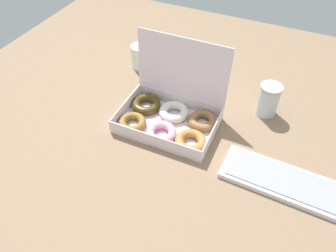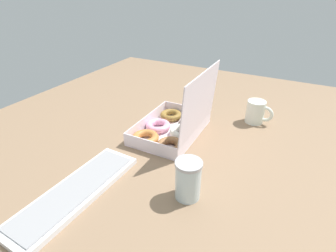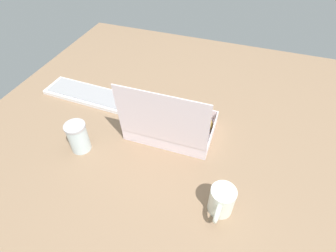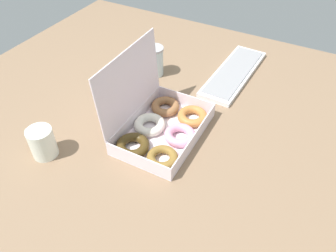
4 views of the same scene
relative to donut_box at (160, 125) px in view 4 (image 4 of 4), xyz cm
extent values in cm
cube|color=#886C51|center=(-4.66, 1.52, -4.47)|extent=(180.00, 180.00, 2.00)
cube|color=white|center=(-0.04, -1.61, -3.27)|extent=(34.78, 23.60, 0.40)
cube|color=white|center=(-17.14, -1.74, -0.46)|extent=(0.58, 23.33, 5.22)
cube|color=white|center=(17.06, -1.47, -0.46)|extent=(0.58, 23.33, 5.22)
cube|color=white|center=(0.05, -13.07, -0.46)|extent=(33.80, 0.66, 5.22)
cube|color=white|center=(-0.13, 9.86, -0.46)|extent=(33.80, 0.66, 5.22)
cube|color=white|center=(-0.14, 10.95, 13.78)|extent=(34.61, 2.45, 23.29)
torus|color=olive|center=(-11.49, -7.23, -1.56)|extent=(10.43, 10.43, 2.77)
torus|color=#ED9FBE|center=(0.20, -7.46, -1.56)|extent=(13.94, 13.94, 2.97)
torus|color=#BC783A|center=(11.07, -7.10, -1.56)|extent=(15.13, 15.13, 3.05)
torus|color=#493716|center=(-11.53, 3.82, -1.56)|extent=(15.28, 15.28, 3.16)
torus|color=white|center=(-0.12, 4.18, -1.56)|extent=(12.20, 12.20, 3.14)
torus|color=#95643C|center=(11.28, 4.19, -1.56)|extent=(12.07, 12.07, 3.04)
cube|color=white|center=(46.06, -10.22, -2.57)|extent=(44.41, 15.35, 1.80)
cube|color=#98979B|center=(46.06, -10.22, -1.47)|extent=(40.82, 13.03, 0.40)
cylinder|color=white|center=(-26.54, 27.83, 1.72)|extent=(8.09, 8.09, 10.37)
torus|color=white|center=(-26.20, 32.15, 1.72)|extent=(2.03, 7.36, 7.26)
cylinder|color=black|center=(-26.54, 27.83, 5.04)|extent=(7.12, 7.12, 0.62)
cylinder|color=silver|center=(30.77, 20.13, 2.36)|extent=(7.62, 7.62, 11.65)
cylinder|color=#B2B2B7|center=(30.77, 20.13, 8.69)|extent=(8.00, 8.00, 1.00)
camera|label=1|loc=(35.46, -79.11, 80.59)|focal=35.00mm
camera|label=2|loc=(85.61, 42.43, 54.09)|focal=28.00mm
camera|label=3|loc=(-24.56, 73.66, 76.45)|focal=28.00mm
camera|label=4|loc=(-71.46, -41.65, 75.67)|focal=35.00mm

